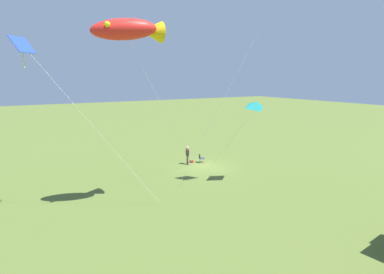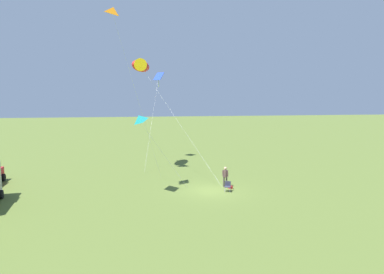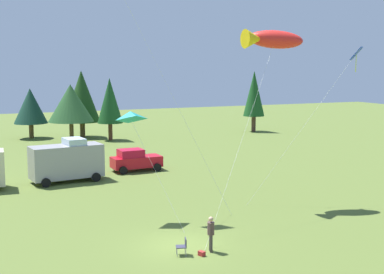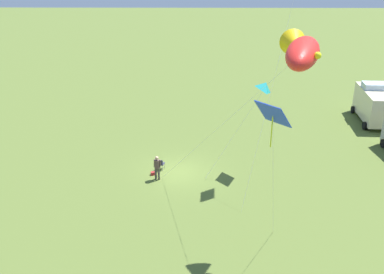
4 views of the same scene
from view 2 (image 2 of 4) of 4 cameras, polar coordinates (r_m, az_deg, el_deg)
ground_plane at (r=31.15m, az=3.03°, el=-8.15°), size 160.00×160.00×0.00m
person_kite_flyer at (r=32.12m, az=5.09°, el=-5.81°), size 0.42×0.53×1.74m
folding_chair at (r=30.89m, az=5.45°, el=-7.37°), size 0.60×0.60×0.82m
backpack_on_grass at (r=31.81m, az=5.92°, el=-7.64°), size 0.31×0.37×0.22m
kite_large_fish at (r=38.13m, az=-7.82°, el=10.71°), size 10.04×8.04×11.26m
kite_diamond_blue at (r=43.21m, az=-5.15°, el=8.88°), size 7.54×2.44×10.13m
kite_delta_teal at (r=28.90m, az=-8.14°, el=2.76°), size 2.54×4.61×6.47m
kite_delta_orange at (r=29.20m, az=-11.86°, el=18.27°), size 6.78×4.32×14.32m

